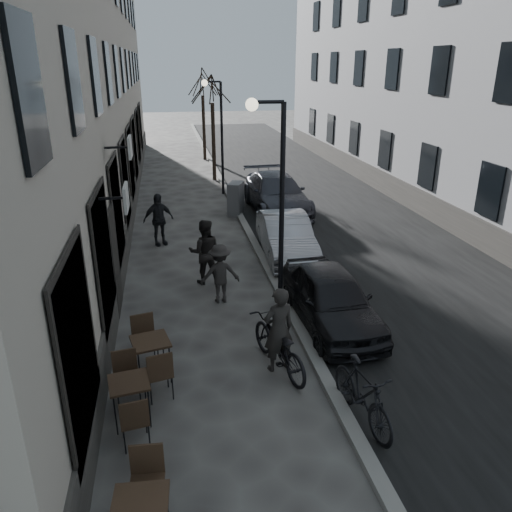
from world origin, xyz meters
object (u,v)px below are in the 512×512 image
object	(u,v)px
car_mid	(286,236)
moped	(362,394)
streetlamp_far	(218,125)
bistro_set_c	(151,355)
bicycle	(278,345)
streetlamp_near	(275,186)
tree_far	(202,82)
utility_cabinet	(236,199)
tree_near	(212,87)
car_far	(276,193)
car_near	(331,298)
pedestrian_mid	(220,273)
bistro_set_b	(130,397)
pedestrian_near	(205,252)
pedestrian_far	(158,220)

from	to	relation	value
car_mid	moped	xyz separation A→B (m)	(-0.57, -7.91, -0.10)
streetlamp_far	bistro_set_c	size ratio (longest dim) A/B	2.90
bistro_set_c	bicycle	size ratio (longest dim) A/B	0.85
streetlamp_near	tree_far	bearing A→B (deg)	89.80
tree_far	bistro_set_c	world-z (taller)	tree_far
utility_cabinet	tree_near	bearing A→B (deg)	115.11
car_far	car_near	bearing A→B (deg)	-96.61
pedestrian_mid	car_far	bearing A→B (deg)	-115.29
pedestrian_mid	car_mid	distance (m)	3.72
streetlamp_far	moped	distance (m)	16.55
car_mid	bicycle	bearing A→B (deg)	-102.15
bistro_set_c	tree_near	bearing A→B (deg)	67.70
bistro_set_c	bicycle	distance (m)	2.48
tree_far	moped	size ratio (longest dim) A/B	3.05
bicycle	car_near	bearing A→B (deg)	-151.02
streetlamp_far	tree_far	distance (m)	9.12
tree_near	tree_far	xyz separation A→B (m)	(0.00, 6.00, 0.00)
car_near	streetlamp_far	bearing A→B (deg)	93.25
pedestrian_mid	car_far	world-z (taller)	pedestrian_mid
car_near	car_far	world-z (taller)	car_far
tree_near	car_near	bearing A→B (deg)	-86.05
bistro_set_c	moped	world-z (taller)	moped
tree_near	moped	size ratio (longest dim) A/B	3.05
car_far	bistro_set_c	bearing A→B (deg)	-115.66
streetlamp_far	bistro_set_b	size ratio (longest dim) A/B	3.07
moped	car_far	bearing A→B (deg)	74.68
pedestrian_near	car_far	size ratio (longest dim) A/B	0.35
car_near	moped	distance (m)	3.46
bistro_set_b	pedestrian_near	distance (m)	5.89
pedestrian_mid	moped	distance (m)	5.39
bistro_set_c	pedestrian_mid	distance (m)	3.56
bistro_set_c	pedestrian_far	size ratio (longest dim) A/B	0.99
pedestrian_near	pedestrian_far	distance (m)	3.62
bistro_set_b	pedestrian_near	size ratio (longest dim) A/B	0.91
bistro_set_b	bicycle	xyz separation A→B (m)	(2.82, 1.09, 0.06)
tree_far	car_near	bearing A→B (deg)	-87.13
streetlamp_far	pedestrian_far	bearing A→B (deg)	-112.81
tree_far	car_mid	size ratio (longest dim) A/B	1.41
tree_far	pedestrian_far	world-z (taller)	tree_far
utility_cabinet	car_far	world-z (taller)	car_far
bicycle	car_mid	xyz separation A→B (m)	(1.61, 6.09, 0.12)
streetlamp_near	bicycle	bearing A→B (deg)	-99.99
pedestrian_mid	car_far	size ratio (longest dim) A/B	0.30
bicycle	car_mid	world-z (taller)	car_mid
utility_cabinet	pedestrian_far	bearing A→B (deg)	-111.80
bistro_set_b	car_mid	xyz separation A→B (m)	(4.44, 7.18, 0.18)
streetlamp_near	tree_far	world-z (taller)	tree_far
tree_near	bicycle	xyz separation A→B (m)	(-0.51, -17.51, -4.12)
bistro_set_b	bistro_set_c	world-z (taller)	bistro_set_c
tree_near	pedestrian_far	xyz separation A→B (m)	(-2.85, -9.60, -3.78)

